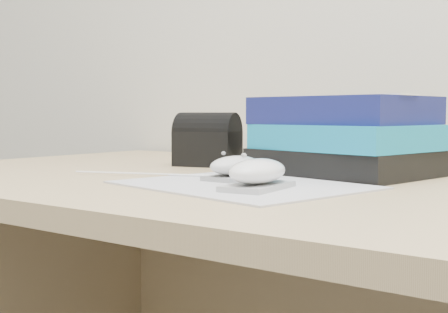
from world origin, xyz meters
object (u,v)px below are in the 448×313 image
Objects in this scene: mouse_rear at (235,167)px; pouch at (208,140)px; mouse_front at (258,174)px; book_stack at (345,137)px.

pouch reaches higher than mouse_rear.
pouch is at bearing 136.81° from mouse_rear.
book_stack is at bearing 90.56° from mouse_front.
book_stack is (-0.00, 0.26, 0.04)m from mouse_front.
book_stack reaches higher than mouse_rear.
mouse_front is (0.09, -0.08, 0.00)m from mouse_rear.
book_stack is (0.09, 0.18, 0.04)m from mouse_rear.
mouse_rear is 0.76× the size of pouch.
mouse_front is 0.40m from pouch.
mouse_front reaches higher than mouse_rear.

